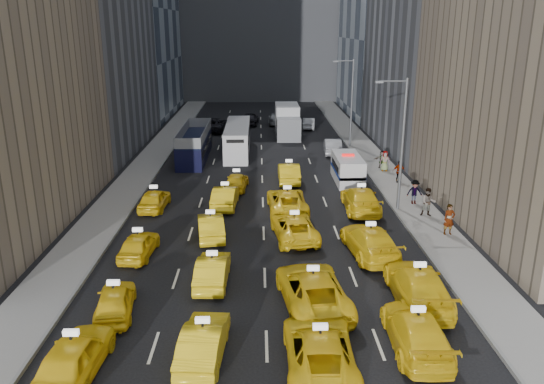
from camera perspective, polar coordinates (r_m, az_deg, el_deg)
The scene contains 40 objects.
ground at distance 25.48m, azimuth -0.72°, elevation -11.21°, with size 160.00×160.00×0.00m, color black.
sidewalk_west at distance 49.94m, azimuth -13.25°, elevation 2.96°, with size 3.00×90.00×0.15m, color gray.
sidewalk_east at distance 50.04m, azimuth 11.03°, elevation 3.13°, with size 3.00×90.00×0.15m, color gray.
curb_west at distance 49.66m, azimuth -11.62°, elevation 3.00°, with size 0.15×90.00×0.18m, color slate.
curb_east at distance 49.75m, azimuth 9.40°, elevation 3.15°, with size 0.15×90.00×0.18m, color slate.
streetlight_near at distance 36.35m, azimuth 13.69°, elevation 5.41°, with size 2.15×0.22×9.00m.
streetlight_far at distance 55.63m, azimuth 8.46°, elevation 9.78°, with size 2.15×0.22×9.00m.
taxi_0 at distance 21.33m, azimuth -20.52°, elevation -16.26°, with size 1.84×4.57×1.56m, color yellow.
taxi_1 at distance 21.15m, azimuth -7.38°, elevation -15.68°, with size 1.52×4.36×1.44m, color yellow.
taxi_2 at distance 20.53m, azimuth 5.14°, elevation -16.56°, with size 2.54×5.52×1.53m, color yellow.
taxi_3 at distance 22.30m, azimuth 15.26°, elevation -14.21°, with size 2.10×5.16×1.50m, color yellow.
taxi_4 at distance 24.76m, azimuth -16.53°, elevation -11.15°, with size 1.58×3.92×1.33m, color yellow.
taxi_5 at distance 26.58m, azimuth -6.41°, elevation -8.35°, with size 1.48×4.24×1.40m, color yellow.
taxi_6 at distance 24.47m, azimuth 4.39°, elevation -10.36°, with size 2.73×5.92×1.64m, color yellow.
taxi_7 at distance 25.57m, azimuth 15.45°, elevation -9.67°, with size 2.34×5.76×1.67m, color yellow.
taxi_8 at distance 30.28m, azimuth -14.14°, elevation -5.52°, with size 1.58×3.94×1.34m, color yellow.
taxi_9 at distance 32.10m, azimuth -6.60°, elevation -3.67°, with size 1.48×4.26×1.40m, color yellow.
taxi_10 at distance 31.76m, azimuth 2.42°, elevation -3.79°, with size 2.36×5.12×1.42m, color yellow.
taxi_11 at distance 29.99m, azimuth 10.48°, elevation -5.20°, with size 2.27×5.58×1.62m, color yellow.
taxi_12 at distance 37.60m, azimuth -12.54°, elevation -0.78°, with size 1.66×4.12×1.40m, color yellow.
taxi_13 at distance 37.29m, azimuth -5.05°, elevation -0.50°, with size 1.58×4.53×1.49m, color yellow.
taxi_14 at distance 36.17m, azimuth 1.64°, elevation -0.98°, with size 2.54×5.52×1.53m, color yellow.
taxi_15 at distance 36.87m, azimuth 9.53°, elevation -0.79°, with size 2.27×5.58×1.62m, color yellow.
taxi_16 at distance 41.16m, azimuth -3.83°, elevation 1.16°, with size 1.58×3.93×1.34m, color yellow.
taxi_17 at distance 43.09m, azimuth 1.82°, elevation 2.09°, with size 1.65×4.74×1.56m, color yellow.
nypd_van at distance 43.61m, azimuth 8.12°, elevation 2.46°, with size 2.13×5.35×2.29m.
double_decker at distance 51.13m, azimuth -8.33°, elevation 5.20°, with size 2.76×10.39×3.00m.
city_bus at distance 53.16m, azimuth -3.72°, elevation 5.72°, with size 3.49×11.10×2.82m.
box_truck at distance 61.23m, azimuth 1.67°, elevation 7.63°, with size 3.57×7.88×3.48m.
misc_car_0 at distance 53.12m, azimuth 6.54°, elevation 4.93°, with size 1.61×4.61×1.52m, color #95969B.
misc_car_1 at distance 64.44m, azimuth -6.30°, elevation 7.22°, with size 2.72×5.90×1.64m, color black.
misc_car_2 at distance 68.80m, azimuth 0.46°, elevation 7.89°, with size 2.00×4.92×1.43m, color slate.
misc_car_3 at distance 68.27m, azimuth -2.36°, elevation 7.88°, with size 1.90×4.73×1.61m, color black.
misc_car_4 at distance 65.95m, azimuth 3.99°, elevation 7.39°, with size 1.42×4.08×1.35m, color #989B9F.
pedestrian_0 at distance 33.57m, azimuth 18.52°, elevation -2.81°, with size 0.70×0.46×1.91m, color gray.
pedestrian_1 at distance 36.35m, azimuth 16.46°, elevation -1.06°, with size 0.93×0.51×1.92m, color gray.
pedestrian_2 at distance 38.63m, azimuth 15.09°, elevation 0.01°, with size 1.12×0.46×1.73m, color gray.
pedestrian_3 at distance 43.64m, azimuth 13.50°, elevation 2.15°, with size 1.04×0.47×1.77m, color gray.
pedestrian_4 at distance 46.86m, azimuth 12.04°, elevation 3.29°, with size 0.86×0.47×1.76m, color gray.
pedestrian_5 at distance 47.86m, azimuth 11.75°, elevation 3.47°, with size 1.42×0.41×1.53m, color gray.
Camera 1 is at (-0.24, -22.34, 12.26)m, focal length 35.00 mm.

